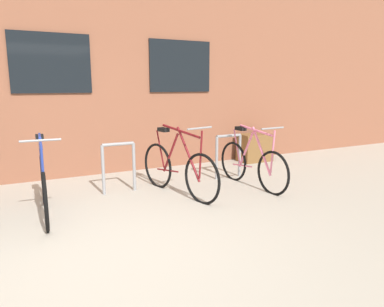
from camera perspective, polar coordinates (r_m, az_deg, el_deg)
The scene contains 7 objects.
ground_plane at distance 3.85m, azimuth -14.45°, elevation -14.91°, with size 42.00×42.00×0.00m, color #B2ADA0.
storefront_building at distance 10.14m, azimuth -23.93°, elevation 16.84°, with size 28.00×6.92×5.72m.
bike_rack at distance 5.45m, azimuth -21.78°, elevation -2.38°, with size 6.54×0.05×0.79m.
bicycle_blue at distance 4.97m, azimuth -22.55°, elevation -4.71°, with size 0.44×1.75×1.07m.
bicycle_pink at distance 5.95m, azimuth 9.50°, elevation -1.61°, with size 0.44×1.69×1.05m.
bicycle_maroon at distance 5.44m, azimuth -2.25°, elevation -2.42°, with size 0.56×1.79×1.10m.
planter_box at distance 7.96m, azimuth 9.99°, elevation 0.95°, with size 0.70×0.44×0.60m, color brown.
Camera 1 is at (-0.69, -3.41, 1.66)m, focal length 33.48 mm.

